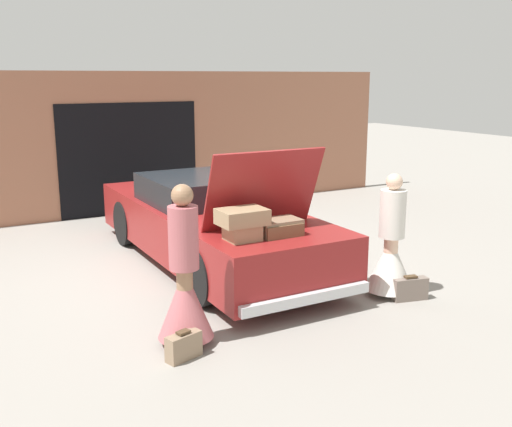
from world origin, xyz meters
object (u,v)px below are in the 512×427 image
(car, at_px, (210,223))
(suitcase_beside_right_person, at_px, (410,289))
(suitcase_beside_left_person, at_px, (184,346))
(person_right, at_px, (391,253))
(person_left, at_px, (185,289))

(car, relative_size, suitcase_beside_right_person, 11.10)
(suitcase_beside_left_person, bearing_deg, suitcase_beside_right_person, 2.19)
(person_right, relative_size, suitcase_beside_right_person, 3.38)
(suitcase_beside_right_person, bearing_deg, person_left, 176.25)
(car, relative_size, person_right, 3.28)
(person_right, bearing_deg, car, 26.76)
(person_left, distance_m, person_right, 2.79)
(car, height_order, suitcase_beside_left_person, car)
(person_right, bearing_deg, suitcase_beside_right_person, -163.65)
(person_left, height_order, suitcase_beside_left_person, person_left)
(person_left, xyz_separation_m, suitcase_beside_right_person, (2.89, -0.19, -0.46))
(person_right, bearing_deg, suitcase_beside_left_person, 93.04)
(person_left, distance_m, suitcase_beside_left_person, 0.58)
(person_left, relative_size, person_right, 1.08)
(car, xyz_separation_m, suitcase_beside_right_person, (1.50, -2.58, -0.45))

